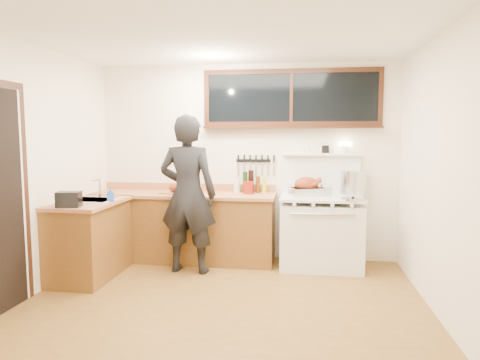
% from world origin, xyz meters
% --- Properties ---
extents(ground_plane, '(4.00, 3.50, 0.02)m').
position_xyz_m(ground_plane, '(0.00, 0.00, -0.01)').
color(ground_plane, brown).
extents(room_shell, '(4.10, 3.60, 2.65)m').
position_xyz_m(room_shell, '(0.00, 0.00, 1.65)').
color(room_shell, white).
rests_on(room_shell, ground).
extents(counter_back, '(2.44, 0.64, 1.00)m').
position_xyz_m(counter_back, '(-0.80, 1.45, 0.45)').
color(counter_back, brown).
rests_on(counter_back, ground).
extents(counter_left, '(0.64, 1.09, 0.90)m').
position_xyz_m(counter_left, '(-1.70, 0.62, 0.45)').
color(counter_left, brown).
rests_on(counter_left, ground).
extents(sink_unit, '(0.50, 0.45, 0.37)m').
position_xyz_m(sink_unit, '(-1.68, 0.70, 0.85)').
color(sink_unit, white).
rests_on(sink_unit, counter_left).
extents(vintage_stove, '(1.02, 0.74, 1.58)m').
position_xyz_m(vintage_stove, '(1.00, 1.41, 0.47)').
color(vintage_stove, white).
rests_on(vintage_stove, ground).
extents(back_window, '(2.32, 0.13, 0.77)m').
position_xyz_m(back_window, '(0.60, 1.72, 2.06)').
color(back_window, black).
rests_on(back_window, room_shell).
extents(knife_strip, '(0.52, 0.03, 0.28)m').
position_xyz_m(knife_strip, '(0.12, 1.73, 1.31)').
color(knife_strip, black).
rests_on(knife_strip, room_shell).
extents(man, '(0.72, 0.50, 1.91)m').
position_xyz_m(man, '(-0.60, 0.98, 0.95)').
color(man, black).
rests_on(man, ground).
extents(soap_bottle, '(0.10, 0.10, 0.17)m').
position_xyz_m(soap_bottle, '(-1.43, 0.64, 0.98)').
color(soap_bottle, blue).
rests_on(soap_bottle, counter_left).
extents(toaster, '(0.27, 0.21, 0.17)m').
position_xyz_m(toaster, '(-1.70, 0.22, 0.98)').
color(toaster, black).
rests_on(toaster, counter_left).
extents(cutting_board, '(0.42, 0.35, 0.13)m').
position_xyz_m(cutting_board, '(-0.88, 1.39, 0.95)').
color(cutting_board, '#B77449').
rests_on(cutting_board, counter_back).
extents(roast_turkey, '(0.46, 0.40, 0.24)m').
position_xyz_m(roast_turkey, '(0.81, 1.47, 1.00)').
color(roast_turkey, silver).
rests_on(roast_turkey, vintage_stove).
extents(stockpot, '(0.44, 0.44, 0.31)m').
position_xyz_m(stockpot, '(1.41, 1.66, 1.06)').
color(stockpot, silver).
rests_on(stockpot, vintage_stove).
extents(saucepan, '(0.18, 0.28, 0.11)m').
position_xyz_m(saucepan, '(1.06, 1.51, 0.96)').
color(saucepan, silver).
rests_on(saucepan, vintage_stove).
extents(pot_lid, '(0.32, 0.32, 0.04)m').
position_xyz_m(pot_lid, '(1.35, 1.16, 0.91)').
color(pot_lid, silver).
rests_on(pot_lid, vintage_stove).
extents(coffee_tin, '(0.12, 0.10, 0.17)m').
position_xyz_m(coffee_tin, '(0.07, 1.48, 0.98)').
color(coffee_tin, maroon).
rests_on(coffee_tin, counter_back).
extents(pitcher, '(0.09, 0.09, 0.17)m').
position_xyz_m(pitcher, '(-0.11, 1.65, 0.99)').
color(pitcher, white).
rests_on(pitcher, counter_back).
extents(bottle_cluster, '(0.32, 0.07, 0.30)m').
position_xyz_m(bottle_cluster, '(0.11, 1.63, 1.03)').
color(bottle_cluster, black).
rests_on(bottle_cluster, counter_back).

